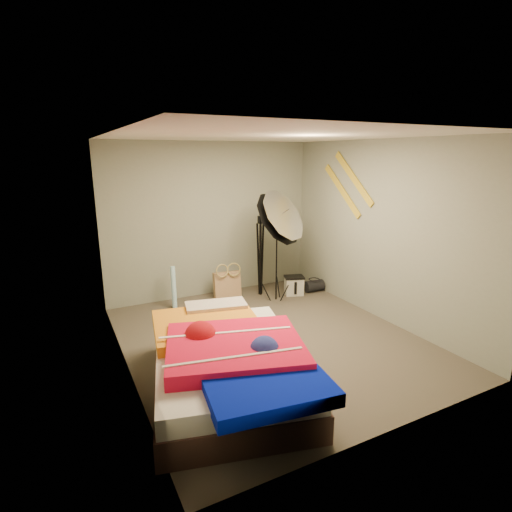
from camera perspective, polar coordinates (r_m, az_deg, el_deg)
floor at (r=5.23m, az=2.07°, el=-11.74°), size 4.00×4.00×0.00m
ceiling at (r=4.70m, az=2.36°, el=16.80°), size 4.00×4.00×0.00m
wall_back at (r=6.60m, az=-6.36°, el=5.12°), size 3.50×0.00×3.50m
wall_front at (r=3.28m, az=19.62°, el=-5.14°), size 3.50×0.00×3.50m
wall_left at (r=4.26m, az=-18.80°, el=-0.69°), size 0.00×4.00×4.00m
wall_right at (r=5.85m, az=17.34°, el=3.38°), size 0.00×4.00×4.00m
tote_bag at (r=6.56m, az=-4.15°, el=-4.17°), size 0.46×0.24×0.45m
wrapping_roll at (r=6.23m, az=-11.68°, el=-4.42°), size 0.11×0.20×0.65m
camera_case at (r=6.75m, az=5.45°, el=-4.30°), size 0.35×0.30×0.29m
duffel_bag at (r=6.95m, az=8.30°, el=-4.24°), size 0.33×0.21×0.20m
wall_stripe_upper at (r=6.20m, az=13.78°, el=10.73°), size 0.02×0.91×0.78m
wall_stripe_lower at (r=6.40m, az=12.20°, el=9.12°), size 0.02×0.91×0.78m
bed at (r=4.11m, az=-4.00°, el=-14.83°), size 1.86×2.40×0.59m
photo_umbrella at (r=6.03m, az=3.09°, el=5.26°), size 0.93×0.97×1.88m
camera_tripod at (r=6.56m, az=0.64°, el=0.83°), size 0.08×0.08×1.33m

